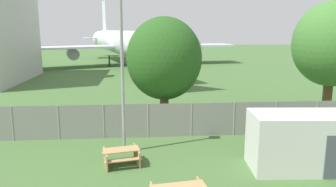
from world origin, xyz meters
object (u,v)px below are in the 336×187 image
at_px(portable_cabin, 306,142).
at_px(tree_near_hangar, 332,44).
at_px(airplane, 125,43).
at_px(picnic_bench_near_cabin, 121,155).
at_px(tree_behind_benches, 164,59).

height_order(portable_cabin, tree_near_hangar, tree_near_hangar).
xyz_separation_m(airplane, picnic_bench_near_cabin, (1.76, -40.40, -3.36)).
height_order(airplane, tree_behind_benches, airplane).
distance_m(airplane, tree_behind_benches, 34.95).
bearing_deg(airplane, picnic_bench_near_cabin, -13.74).
relative_size(airplane, picnic_bench_near_cabin, 24.92).
distance_m(portable_cabin, tree_near_hangar, 10.55).
xyz_separation_m(airplane, tree_near_hangar, (15.67, -33.45, 1.38)).
bearing_deg(tree_near_hangar, picnic_bench_near_cabin, -153.43).
bearing_deg(tree_near_hangar, portable_cabin, -124.76).
height_order(tree_near_hangar, tree_behind_benches, tree_near_hangar).
bearing_deg(portable_cabin, picnic_bench_near_cabin, 176.49).
distance_m(tree_near_hangar, tree_behind_benches, 11.61).
xyz_separation_m(airplane, portable_cabin, (10.09, -41.50, -2.55)).
distance_m(picnic_bench_near_cabin, tree_behind_benches, 7.34).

